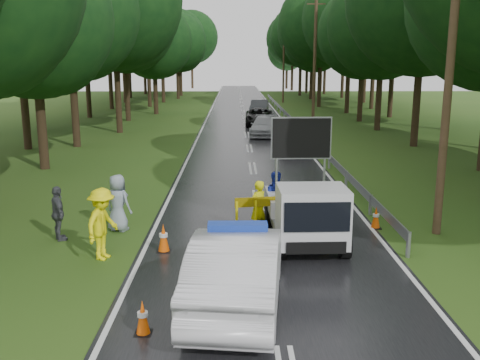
{
  "coord_description": "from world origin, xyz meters",
  "views": [
    {
      "loc": [
        -0.87,
        -13.29,
        5.07
      ],
      "look_at": [
        -0.7,
        3.63,
        1.3
      ],
      "focal_mm": 40.0,
      "sensor_mm": 36.0,
      "label": 1
    }
  ],
  "objects_px": {
    "barrier": "(284,206)",
    "police_sedan": "(238,268)",
    "officer": "(258,208)",
    "queue_car_fourth": "(259,108)",
    "queue_car_second": "(264,126)",
    "queue_car_third": "(260,117)",
    "civilian": "(277,198)",
    "queue_car_first": "(293,137)",
    "work_truck": "(306,212)"
  },
  "relations": [
    {
      "from": "work_truck",
      "to": "queue_car_third",
      "type": "height_order",
      "value": "work_truck"
    },
    {
      "from": "officer",
      "to": "queue_car_second",
      "type": "height_order",
      "value": "officer"
    },
    {
      "from": "officer",
      "to": "queue_car_third",
      "type": "distance_m",
      "value": 27.89
    },
    {
      "from": "civilian",
      "to": "queue_car_first",
      "type": "height_order",
      "value": "civilian"
    },
    {
      "from": "police_sedan",
      "to": "queue_car_second",
      "type": "relative_size",
      "value": 1.14
    },
    {
      "from": "queue_car_first",
      "to": "civilian",
      "type": "bearing_deg",
      "value": -99.54
    },
    {
      "from": "police_sedan",
      "to": "queue_car_fourth",
      "type": "relative_size",
      "value": 1.15
    },
    {
      "from": "civilian",
      "to": "queue_car_third",
      "type": "relative_size",
      "value": 0.35
    },
    {
      "from": "officer",
      "to": "queue_car_second",
      "type": "xyz_separation_m",
      "value": [
        1.37,
        21.59,
        -0.17
      ]
    },
    {
      "from": "work_truck",
      "to": "queue_car_fourth",
      "type": "bearing_deg",
      "value": 87.79
    },
    {
      "from": "barrier",
      "to": "police_sedan",
      "type": "bearing_deg",
      "value": -115.84
    },
    {
      "from": "work_truck",
      "to": "queue_car_third",
      "type": "relative_size",
      "value": 0.89
    },
    {
      "from": "officer",
      "to": "queue_car_third",
      "type": "xyz_separation_m",
      "value": [
        1.34,
        27.86,
        -0.14
      ]
    },
    {
      "from": "barrier",
      "to": "officer",
      "type": "relative_size",
      "value": 1.76
    },
    {
      "from": "work_truck",
      "to": "queue_car_third",
      "type": "distance_m",
      "value": 28.7
    },
    {
      "from": "work_truck",
      "to": "officer",
      "type": "bearing_deg",
      "value": 145.49
    },
    {
      "from": "work_truck",
      "to": "officer",
      "type": "xyz_separation_m",
      "value": [
        -1.3,
        0.84,
        -0.11
      ]
    },
    {
      "from": "officer",
      "to": "queue_car_third",
      "type": "relative_size",
      "value": 0.33
    },
    {
      "from": "queue_car_first",
      "to": "queue_car_fourth",
      "type": "height_order",
      "value": "queue_car_first"
    },
    {
      "from": "police_sedan",
      "to": "barrier",
      "type": "distance_m",
      "value": 4.81
    },
    {
      "from": "police_sedan",
      "to": "queue_car_second",
      "type": "distance_m",
      "value": 26.4
    },
    {
      "from": "officer",
      "to": "queue_car_third",
      "type": "height_order",
      "value": "officer"
    },
    {
      "from": "officer",
      "to": "queue_car_second",
      "type": "relative_size",
      "value": 0.36
    },
    {
      "from": "officer",
      "to": "queue_car_fourth",
      "type": "relative_size",
      "value": 0.37
    },
    {
      "from": "queue_car_first",
      "to": "queue_car_third",
      "type": "bearing_deg",
      "value": 94.89
    },
    {
      "from": "queue_car_fourth",
      "to": "barrier",
      "type": "bearing_deg",
      "value": -84.69
    },
    {
      "from": "barrier",
      "to": "queue_car_first",
      "type": "distance_m",
      "value": 15.84
    },
    {
      "from": "police_sedan",
      "to": "officer",
      "type": "height_order",
      "value": "police_sedan"
    },
    {
      "from": "police_sedan",
      "to": "queue_car_first",
      "type": "relative_size",
      "value": 1.13
    },
    {
      "from": "queue_car_first",
      "to": "queue_car_third",
      "type": "xyz_separation_m",
      "value": [
        -1.37,
        12.27,
        -0.09
      ]
    },
    {
      "from": "queue_car_third",
      "to": "queue_car_first",
      "type": "bearing_deg",
      "value": -82.07
    },
    {
      "from": "barrier",
      "to": "officer",
      "type": "height_order",
      "value": "officer"
    },
    {
      "from": "queue_car_third",
      "to": "work_truck",
      "type": "bearing_deg",
      "value": -88.52
    },
    {
      "from": "barrier",
      "to": "queue_car_third",
      "type": "relative_size",
      "value": 0.59
    },
    {
      "from": "civilian",
      "to": "police_sedan",
      "type": "bearing_deg",
      "value": -110.13
    },
    {
      "from": "work_truck",
      "to": "officer",
      "type": "height_order",
      "value": "work_truck"
    },
    {
      "from": "civilian",
      "to": "queue_car_second",
      "type": "height_order",
      "value": "civilian"
    },
    {
      "from": "police_sedan",
      "to": "officer",
      "type": "relative_size",
      "value": 3.14
    },
    {
      "from": "queue_car_first",
      "to": "queue_car_second",
      "type": "relative_size",
      "value": 1.01
    },
    {
      "from": "work_truck",
      "to": "queue_car_third",
      "type": "bearing_deg",
      "value": 88.29
    },
    {
      "from": "officer",
      "to": "queue_car_first",
      "type": "relative_size",
      "value": 0.36
    },
    {
      "from": "work_truck",
      "to": "barrier",
      "type": "bearing_deg",
      "value": 126.23
    },
    {
      "from": "police_sedan",
      "to": "work_truck",
      "type": "height_order",
      "value": "work_truck"
    },
    {
      "from": "officer",
      "to": "barrier",
      "type": "bearing_deg",
      "value": 129.05
    },
    {
      "from": "police_sedan",
      "to": "barrier",
      "type": "relative_size",
      "value": 1.79
    },
    {
      "from": "civilian",
      "to": "officer",
      "type": "bearing_deg",
      "value": -130.46
    },
    {
      "from": "queue_car_second",
      "to": "queue_car_fourth",
      "type": "xyz_separation_m",
      "value": [
        0.3,
        14.01,
        0.09
      ]
    },
    {
      "from": "queue_car_fourth",
      "to": "work_truck",
      "type": "bearing_deg",
      "value": -83.79
    },
    {
      "from": "civilian",
      "to": "queue_car_second",
      "type": "bearing_deg",
      "value": 80.44
    },
    {
      "from": "work_truck",
      "to": "queue_car_first",
      "type": "height_order",
      "value": "work_truck"
    }
  ]
}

